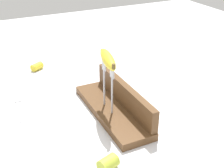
{
  "coord_description": "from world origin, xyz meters",
  "views": [
    {
      "loc": [
        0.88,
        -0.42,
        0.64
      ],
      "look_at": [
        0.0,
        0.0,
        0.13
      ],
      "focal_mm": 48.95,
      "sensor_mm": 36.0,
      "label": 1
    }
  ],
  "objects": [
    {
      "name": "wooden_board",
      "position": [
        0.0,
        0.0,
        0.01
      ],
      "size": [
        0.43,
        0.13,
        0.03
      ],
      "primitive_type": "cube",
      "color": "brown",
      "rests_on": "ground"
    },
    {
      "name": "fork_fallen_near",
      "position": [
        -0.21,
        -0.31,
        0.0
      ],
      "size": [
        0.19,
        0.04,
        0.01
      ],
      "color": "#B2B2B7",
      "rests_on": "ground"
    },
    {
      "name": "ground_plane",
      "position": [
        0.0,
        0.0,
        0.0
      ],
      "size": [
        3.0,
        3.0,
        0.0
      ],
      "primitive_type": "plane",
      "color": "silver"
    },
    {
      "name": "banana_chunk_near",
      "position": [
        -0.52,
        -0.16,
        0.02
      ],
      "size": [
        0.06,
        0.07,
        0.04
      ],
      "color": "yellow",
      "rests_on": "ground"
    },
    {
      "name": "board_backstop",
      "position": [
        0.0,
        0.05,
        0.07
      ],
      "size": [
        0.42,
        0.03,
        0.09
      ],
      "primitive_type": "cube",
      "color": "brown",
      "rests_on": "wooden_board"
    },
    {
      "name": "fork_stand_center",
      "position": [
        0.0,
        -0.02,
        0.14
      ],
      "size": [
        0.09,
        0.01,
        0.18
      ],
      "color": "#B2B2B7",
      "rests_on": "wooden_board"
    },
    {
      "name": "banana_raised_center",
      "position": [
        -0.0,
        -0.02,
        0.23
      ],
      "size": [
        0.18,
        0.07,
        0.04
      ],
      "color": "yellow",
      "rests_on": "fork_stand_center"
    },
    {
      "name": "banana_chunk_far",
      "position": [
        0.26,
        -0.14,
        0.02
      ],
      "size": [
        0.06,
        0.07,
        0.04
      ],
      "color": "#B2C138",
      "rests_on": "ground"
    }
  ]
}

